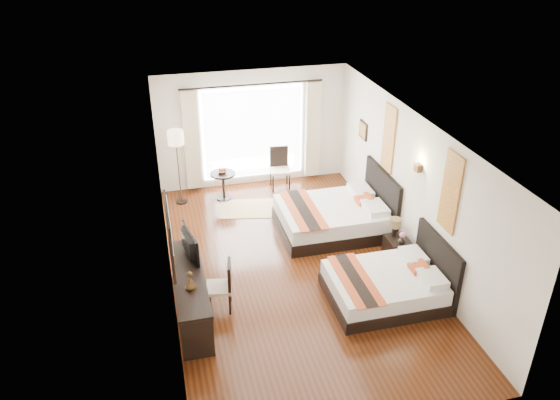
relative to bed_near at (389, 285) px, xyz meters
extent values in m
cube|color=#361709|center=(-1.33, 1.29, -0.29)|extent=(4.50, 7.50, 0.01)
cube|color=white|center=(-1.33, 1.29, 2.51)|extent=(4.50, 7.50, 0.02)
cube|color=silver|center=(0.91, 1.29, 1.12)|extent=(0.01, 7.50, 2.80)
cube|color=silver|center=(-3.58, 1.29, 1.12)|extent=(0.01, 7.50, 2.80)
cube|color=silver|center=(-1.33, 5.04, 1.12)|extent=(4.50, 0.01, 2.80)
cube|color=silver|center=(-1.33, -2.45, 1.12)|extent=(4.50, 0.01, 2.80)
cube|color=white|center=(-1.33, 5.02, 1.02)|extent=(2.40, 0.02, 2.20)
cube|color=white|center=(-1.33, 4.96, 1.02)|extent=(2.30, 0.02, 2.10)
cube|color=#C2B596|center=(-2.78, 4.92, 1.00)|extent=(0.35, 0.14, 2.35)
cube|color=#C2B596|center=(0.12, 4.92, 1.00)|extent=(0.35, 0.14, 2.35)
cube|color=maroon|center=(0.90, 0.00, 1.67)|extent=(0.03, 0.50, 1.35)
cube|color=maroon|center=(0.90, 2.40, 1.67)|extent=(0.03, 0.50, 1.35)
cube|color=#452E18|center=(0.86, 1.05, 1.64)|extent=(0.10, 0.14, 0.14)
cube|color=black|center=(-3.55, 0.43, 1.27)|extent=(0.04, 1.25, 0.95)
cube|color=white|center=(-3.53, 0.43, 1.27)|extent=(0.01, 1.12, 0.82)
cube|color=black|center=(-0.10, 0.00, -0.17)|extent=(1.86, 1.45, 0.23)
cube|color=silver|center=(-0.10, 0.00, 0.08)|extent=(1.80, 1.41, 0.27)
cube|color=black|center=(0.87, 0.00, 0.26)|extent=(0.08, 1.45, 1.09)
cube|color=#9B3119|center=(-0.62, 0.00, 0.22)|extent=(0.50, 1.51, 0.02)
cube|color=black|center=(-0.24, 2.40, -0.15)|extent=(2.13, 1.66, 0.26)
cube|color=silver|center=(-0.24, 2.40, 0.13)|extent=(2.07, 1.62, 0.31)
cube|color=black|center=(0.87, 2.40, 0.34)|extent=(0.08, 1.66, 1.25)
cube|color=#9B3119|center=(-0.84, 2.40, 0.30)|extent=(0.57, 1.72, 0.02)
cube|color=black|center=(0.63, 1.05, -0.05)|extent=(0.40, 0.49, 0.47)
cylinder|color=black|center=(0.60, 1.16, 0.31)|extent=(0.09, 0.09, 0.18)
cylinder|color=#463822|center=(0.60, 1.16, 0.48)|extent=(0.22, 0.22, 0.17)
imported|color=black|center=(0.63, 0.89, 0.28)|extent=(0.16, 0.16, 0.13)
cube|color=black|center=(-3.32, 0.43, 0.09)|extent=(0.50, 2.20, 0.76)
imported|color=black|center=(-3.30, 0.98, 0.71)|extent=(0.27, 0.83, 0.48)
cube|color=beige|center=(-2.85, 0.45, 0.14)|extent=(0.49, 0.49, 0.06)
cube|color=black|center=(-2.67, 0.41, 0.39)|extent=(0.12, 0.39, 0.47)
cylinder|color=black|center=(-3.16, 4.42, -0.27)|extent=(0.26, 0.26, 0.03)
cylinder|color=#452E18|center=(-3.16, 4.42, 0.48)|extent=(0.03, 0.03, 1.48)
cylinder|color=#F6E4C1|center=(-3.16, 4.42, 1.30)|extent=(0.35, 0.35, 0.31)
cylinder|color=black|center=(-2.18, 4.35, 0.05)|extent=(0.57, 0.57, 0.66)
imported|color=#49301A|center=(-2.19, 4.36, 0.40)|extent=(0.22, 0.22, 0.05)
cube|color=beige|center=(-0.78, 4.57, 0.18)|extent=(0.51, 0.51, 0.06)
cube|color=black|center=(-0.76, 4.78, 0.46)|extent=(0.44, 0.09, 0.52)
cube|color=tan|center=(-1.71, 3.72, -0.28)|extent=(1.45, 1.13, 0.01)
camera|label=1|loc=(-3.63, -6.87, 5.65)|focal=35.00mm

